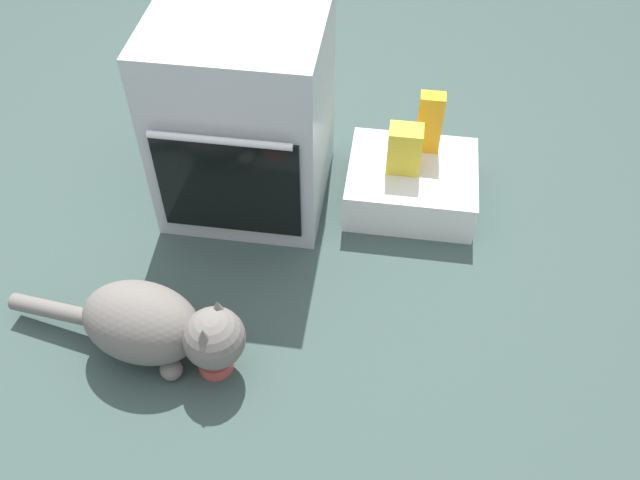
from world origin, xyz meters
TOP-DOWN VIEW (x-y plane):
  - ground at (0.00, 0.00)m, footprint 8.00×8.00m
  - oven at (0.03, 0.41)m, footprint 0.57×0.59m
  - pantry_cabinet at (0.64, 0.44)m, footprint 0.47×0.40m
  - food_bowl at (0.08, -0.38)m, footprint 0.11×0.11m
  - cat at (-0.09, -0.35)m, footprint 0.81×0.31m
  - snack_bag at (0.60, 0.44)m, footprint 0.12×0.09m
  - juice_carton at (0.68, 0.56)m, footprint 0.09×0.06m

SIDE VIEW (x-z plane):
  - ground at x=0.00m, z-range 0.00..0.00m
  - food_bowl at x=0.08m, z-range -0.01..0.06m
  - pantry_cabinet at x=0.64m, z-range 0.00..0.17m
  - cat at x=-0.09m, z-range 0.01..0.28m
  - snack_bag at x=0.60m, z-range 0.17..0.35m
  - juice_carton at x=0.68m, z-range 0.17..0.41m
  - oven at x=0.03m, z-range 0.00..0.74m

